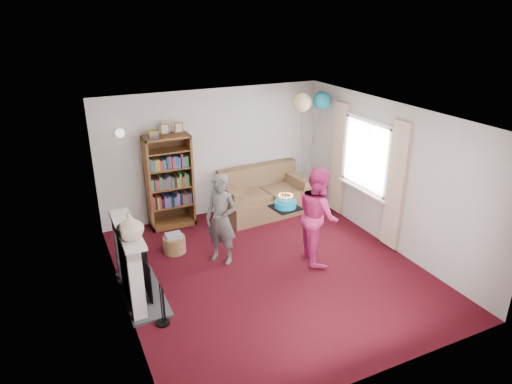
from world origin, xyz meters
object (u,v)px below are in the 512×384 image
person_striped (221,219)px  birthday_cake (285,204)px  bookcase (169,182)px  person_magenta (318,215)px  sofa (263,196)px

person_striped → birthday_cake: 1.09m
bookcase → person_magenta: bearing=-51.7°
bookcase → sofa: (1.85, -0.23, -0.53)m
sofa → birthday_cake: (-0.63, -2.07, 0.76)m
person_striped → person_magenta: 1.56m
person_striped → person_magenta: (1.43, -0.62, 0.05)m
bookcase → birthday_cake: 2.61m
person_striped → bookcase: bearing=154.2°
birthday_cake → bookcase: bearing=117.9°
sofa → person_striped: 2.10m
bookcase → person_magenta: size_ratio=1.23×
sofa → person_striped: size_ratio=1.15×
bookcase → birthday_cake: bearing=-62.1°
sofa → birthday_cake: size_ratio=4.35×
bookcase → person_magenta: bookcase is taller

